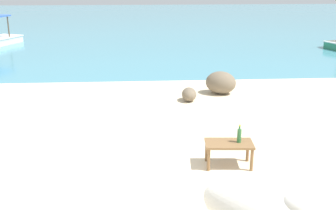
% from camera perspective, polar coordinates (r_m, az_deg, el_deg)
% --- Properties ---
extents(water_surface, '(60.00, 36.00, 0.03)m').
position_cam_1_polar(water_surface, '(26.98, -3.46, 10.98)').
color(water_surface, teal).
rests_on(water_surface, ground).
extents(low_bench_table, '(0.79, 0.49, 0.40)m').
position_cam_1_polar(low_bench_table, '(6.76, 8.36, -5.64)').
color(low_bench_table, brown).
rests_on(low_bench_table, sand_beach).
extents(bottle, '(0.07, 0.07, 0.30)m').
position_cam_1_polar(bottle, '(6.73, 9.74, -4.12)').
color(bottle, '#2D6B38').
rests_on(bottle, low_bench_table).
extents(shore_rock_large, '(0.99, 0.92, 0.58)m').
position_cam_1_polar(shore_rock_large, '(10.89, 7.24, 3.06)').
color(shore_rock_large, '#756651').
rests_on(shore_rock_large, sand_beach).
extents(shore_rock_medium, '(0.39, 0.53, 0.33)m').
position_cam_1_polar(shore_rock_medium, '(10.21, 2.91, 1.47)').
color(shore_rock_medium, '#756651').
rests_on(shore_rock_medium, sand_beach).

